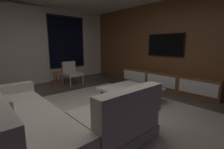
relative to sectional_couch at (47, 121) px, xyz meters
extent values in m
plane|color=#473D33|center=(0.94, 0.21, -0.29)|extent=(9.20, 9.20, 0.00)
cube|color=silver|center=(0.94, 3.87, 1.06)|extent=(6.60, 0.12, 2.70)
cube|color=black|center=(2.24, 3.80, 1.16)|extent=(1.52, 0.02, 2.02)
cube|color=black|center=(2.24, 3.79, 1.16)|extent=(1.40, 0.03, 1.90)
cube|color=beige|center=(0.39, 3.69, 1.01)|extent=(2.10, 0.12, 2.60)
cube|color=brown|center=(4.00, 0.21, 1.06)|extent=(0.12, 7.80, 2.70)
cube|color=#ADA391|center=(1.29, 0.11, -0.28)|extent=(3.20, 3.80, 0.01)
cube|color=#A49C8C|center=(-0.24, 0.23, -0.20)|extent=(0.90, 2.50, 0.18)
cube|color=beige|center=(-0.24, 0.23, 0.01)|extent=(0.86, 2.42, 0.24)
cube|color=beige|center=(-0.24, 1.38, 0.22)|extent=(0.90, 0.20, 0.18)
cube|color=#A49C8C|center=(0.74, -0.57, -0.20)|extent=(1.10, 0.90, 0.18)
cube|color=beige|center=(0.74, -0.57, 0.01)|extent=(1.07, 0.86, 0.24)
cube|color=beige|center=(0.74, -0.92, 0.33)|extent=(1.10, 0.20, 0.40)
cube|color=#B2A893|center=(-0.47, -0.07, 0.29)|extent=(0.10, 0.36, 0.36)
cube|color=black|center=(2.03, 0.22, -0.14)|extent=(1.00, 1.00, 0.30)
cube|color=white|center=(2.03, 0.22, 0.04)|extent=(1.16, 1.16, 0.06)
cube|color=#66CD7B|center=(1.89, 0.11, 0.08)|extent=(0.25, 0.17, 0.03)
cube|color=gray|center=(1.92, 0.10, 0.11)|extent=(0.21, 0.19, 0.03)
cube|color=#B2888F|center=(1.92, 0.10, 0.14)|extent=(0.22, 0.14, 0.02)
cylinder|color=#B2ADA0|center=(2.11, 2.47, -0.11)|extent=(0.04, 0.04, 0.36)
cylinder|color=#B2ADA0|center=(1.63, 2.45, -0.11)|extent=(0.04, 0.04, 0.36)
cylinder|color=#B2ADA0|center=(2.09, 2.97, -0.11)|extent=(0.04, 0.04, 0.36)
cylinder|color=#B2ADA0|center=(1.61, 2.95, -0.11)|extent=(0.04, 0.04, 0.36)
cube|color=beige|center=(1.86, 2.71, 0.07)|extent=(0.56, 0.58, 0.08)
cube|color=beige|center=(1.85, 2.95, 0.30)|extent=(0.49, 0.10, 0.38)
cylinder|color=#BF4C1E|center=(1.24, 2.76, -0.06)|extent=(0.03, 0.03, 0.46)
cylinder|color=#BF4C1E|center=(1.44, 2.76, -0.06)|extent=(0.03, 0.03, 0.46)
cylinder|color=#BF4C1E|center=(1.34, 2.86, -0.06)|extent=(0.03, 0.03, 0.46)
cylinder|color=#BF4C1E|center=(1.34, 2.76, 0.16)|extent=(0.32, 0.32, 0.02)
cube|color=brown|center=(3.72, 0.31, -0.03)|extent=(0.44, 3.10, 0.52)
cube|color=white|center=(3.49, -0.74, 0.00)|extent=(0.02, 0.93, 0.33)
cube|color=white|center=(3.49, 0.31, 0.00)|extent=(0.02, 0.93, 0.33)
cube|color=white|center=(3.49, 1.35, 0.00)|extent=(0.02, 0.93, 0.33)
cube|color=black|center=(3.67, -0.54, -0.17)|extent=(0.33, 0.68, 0.19)
cube|color=#B55068|center=(3.67, -0.80, -0.18)|extent=(0.03, 0.04, 0.16)
cube|color=#508544|center=(3.67, -0.70, -0.19)|extent=(0.03, 0.04, 0.14)
cube|color=#6B5760|center=(3.67, -0.60, -0.19)|extent=(0.03, 0.04, 0.14)
cube|color=#A68BB8|center=(3.67, -0.49, -0.18)|extent=(0.03, 0.04, 0.16)
cube|color=#488FD3|center=(3.67, -0.39, -0.17)|extent=(0.03, 0.04, 0.19)
cube|color=#AE7F91|center=(3.67, -0.28, -0.17)|extent=(0.03, 0.04, 0.18)
cube|color=black|center=(3.89, 0.46, 1.06)|extent=(0.04, 1.19, 0.69)
cube|color=black|center=(3.89, 0.46, 1.06)|extent=(0.05, 1.15, 0.65)
camera|label=1|loc=(-0.72, -2.18, 1.08)|focal=25.46mm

